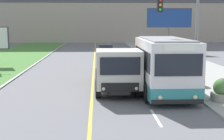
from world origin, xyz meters
The scene contains 7 objects.
city_bus centered at (3.96, 16.55, 1.57)m, with size 2.64×6.07×3.11m.
dump_truck centered at (1.43, 17.13, 1.27)m, with size 2.47×6.58×2.52m.
car_distant centered at (1.28, 35.65, 0.69)m, with size 1.80×4.30×1.45m.
traffic_light_mast centered at (5.07, 16.71, 3.63)m, with size 2.28×0.32×5.69m.
billboard_large centered at (9.49, 39.55, 4.33)m, with size 5.70×0.24×5.71m.
planter_round_near centered at (6.50, 14.78, 0.57)m, with size 1.08×1.08×1.13m.
planter_round_second centered at (6.47, 18.51, 0.52)m, with size 0.95×0.95×1.01m.
Camera 1 is at (0.30, -0.13, 3.99)m, focal length 50.00 mm.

